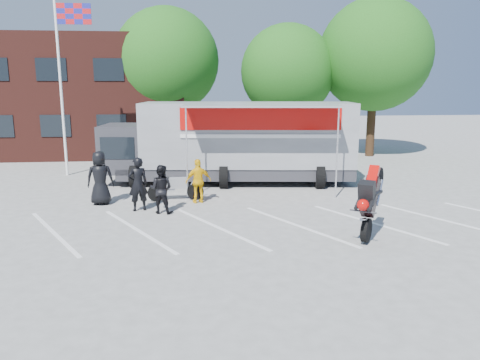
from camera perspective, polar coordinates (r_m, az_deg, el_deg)
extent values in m
plane|color=#A1A19C|center=(13.17, -3.27, -7.15)|extent=(100.00, 100.00, 0.00)
cube|color=white|center=(14.11, -3.44, -5.83)|extent=(18.09, 13.33, 0.01)
cube|color=#491E17|center=(31.92, -23.30, 9.37)|extent=(18.00, 8.00, 7.00)
cylinder|color=white|center=(23.25, -20.98, 10.29)|extent=(0.12, 0.12, 8.00)
cube|color=red|center=(23.26, -19.60, 18.55)|extent=(1.50, 0.04, 0.90)
cylinder|color=#382314|center=(28.62, -8.70, 6.24)|extent=(0.50, 0.50, 3.24)
sphere|color=#1B4C13|center=(28.53, -8.95, 14.18)|extent=(6.12, 6.12, 6.12)
cylinder|color=#382314|center=(28.14, 5.66, 5.86)|extent=(0.50, 0.50, 2.88)
sphere|color=#1B4C13|center=(28.01, 5.81, 13.04)|extent=(5.44, 5.44, 5.44)
cylinder|color=#382314|center=(29.03, 15.65, 6.20)|extent=(0.50, 0.50, 3.42)
sphere|color=#1B4C13|center=(28.97, 16.12, 14.45)|extent=(6.46, 6.46, 6.46)
imported|color=black|center=(17.32, -16.69, 0.25)|extent=(0.98, 0.67, 1.93)
imported|color=black|center=(16.15, -12.32, -0.50)|extent=(0.78, 0.65, 1.84)
imported|color=black|center=(15.72, -9.59, -1.10)|extent=(0.94, 0.82, 1.63)
imported|color=yellow|center=(16.91, -5.09, -0.13)|extent=(1.01, 0.62, 1.60)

